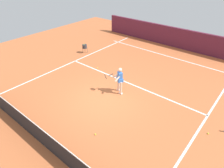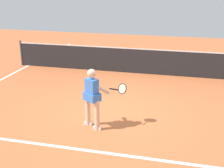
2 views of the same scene
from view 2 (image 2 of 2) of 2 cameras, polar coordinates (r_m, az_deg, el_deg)
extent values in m
plane|color=#C66638|center=(8.87, 0.14, -5.14)|extent=(25.77, 25.77, 0.00)
cube|color=white|center=(6.99, -4.31, -12.20)|extent=(9.63, 0.10, 0.01)
cylinder|color=#4C4C51|center=(14.10, -16.45, 5.55)|extent=(0.08, 0.08, 1.10)
cube|color=#232326|center=(12.37, 4.57, 4.20)|extent=(10.15, 0.02, 0.98)
cube|color=white|center=(12.25, 4.64, 6.51)|extent=(10.15, 0.02, 0.04)
cylinder|color=beige|center=(7.96, -4.47, -5.02)|extent=(0.13, 0.13, 0.78)
cylinder|color=beige|center=(7.71, -2.79, -5.82)|extent=(0.13, 0.13, 0.78)
cube|color=white|center=(8.11, -4.41, -7.28)|extent=(0.20, 0.10, 0.08)
cube|color=white|center=(7.86, -2.75, -8.14)|extent=(0.20, 0.10, 0.08)
cube|color=#3875D6|center=(7.59, -3.75, -0.93)|extent=(0.38, 0.34, 0.52)
cube|color=#3875D6|center=(7.66, -3.71, -2.34)|extent=(0.49, 0.45, 0.20)
sphere|color=beige|center=(7.47, -3.81, 1.96)|extent=(0.22, 0.22, 0.22)
cylinder|color=beige|center=(7.78, -3.60, -0.27)|extent=(0.15, 0.49, 0.37)
cylinder|color=beige|center=(7.57, -2.15, -0.81)|extent=(0.45, 0.33, 0.37)
cylinder|color=black|center=(7.62, 0.32, -0.98)|extent=(0.19, 0.27, 0.14)
torus|color=black|center=(7.84, 1.92, -0.88)|extent=(0.30, 0.25, 0.28)
cylinder|color=beige|center=(7.84, 1.92, -0.88)|extent=(0.25, 0.21, 0.23)
sphere|color=#D1E533|center=(11.20, -4.41, 0.19)|extent=(0.07, 0.07, 0.07)
camera|label=1|loc=(16.61, -16.49, 28.07)|focal=32.04mm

